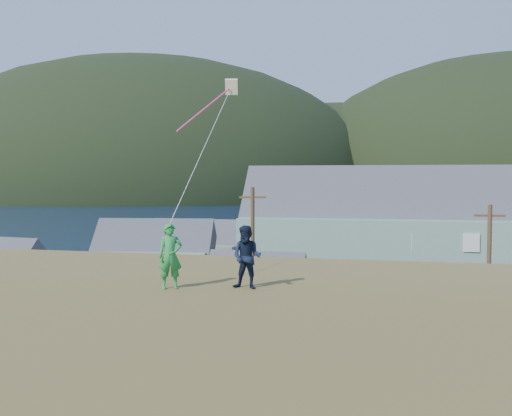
{
  "coord_description": "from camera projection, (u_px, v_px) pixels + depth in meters",
  "views": [
    {
      "loc": [
        8.11,
        -31.28,
        9.86
      ],
      "look_at": [
        3.71,
        -11.57,
        8.8
      ],
      "focal_mm": 40.0,
      "sensor_mm": 36.0,
      "label": 1
    }
  ],
  "objects": [
    {
      "name": "parked_cars",
      "position": [
        194.0,
        271.0,
        55.25
      ],
      "size": [
        23.52,
        12.56,
        1.58
      ],
      "color": "black",
      "rests_on": "waterfront_lot"
    },
    {
      "name": "ground",
      "position": [
        237.0,
        350.0,
        32.76
      ],
      "size": [
        900.0,
        900.0,
        0.0
      ],
      "primitive_type": "plane",
      "color": "#0A1638",
      "rests_on": "ground"
    },
    {
      "name": "lodge",
      "position": [
        462.0,
        234.0,
        48.78
      ],
      "size": [
        38.03,
        11.64,
        13.27
      ],
      "rotation": [
        0.0,
        0.0,
        0.03
      ],
      "color": "gray",
      "rests_on": "waterfront_lot"
    },
    {
      "name": "grass_strip",
      "position": [
        228.0,
        360.0,
        30.81
      ],
      "size": [
        110.0,
        8.0,
        0.1
      ],
      "primitive_type": "cube",
      "color": "#4C3D19",
      "rests_on": "ground"
    },
    {
      "name": "shed_palegreen_near",
      "position": [
        154.0,
        258.0,
        49.83
      ],
      "size": [
        11.15,
        7.9,
        7.55
      ],
      "rotation": [
        0.0,
        0.0,
        0.14
      ],
      "color": "gray",
      "rests_on": "waterfront_lot"
    },
    {
      "name": "wharf",
      "position": [
        270.0,
        252.0,
        73.03
      ],
      "size": [
        26.0,
        14.0,
        0.9
      ],
      "primitive_type": "cube",
      "color": "gray",
      "rests_on": "ground"
    },
    {
      "name": "shed_white",
      "position": [
        255.0,
        288.0,
        40.08
      ],
      "size": [
        7.2,
        4.93,
        5.57
      ],
      "rotation": [
        0.0,
        0.0,
        -0.04
      ],
      "color": "white",
      "rests_on": "waterfront_lot"
    },
    {
      "name": "utility_poles",
      "position": [
        213.0,
        266.0,
        34.4
      ],
      "size": [
        32.63,
        0.24,
        9.21
      ],
      "color": "#47331E",
      "rests_on": "waterfront_lot"
    },
    {
      "name": "kite_flyer_green",
      "position": [
        170.0,
        256.0,
        13.67
      ],
      "size": [
        0.68,
        0.6,
        1.57
      ],
      "primitive_type": "imported",
      "rotation": [
        0.0,
        0.0,
        0.48
      ],
      "color": "#268E3D",
      "rests_on": "hillside"
    },
    {
      "name": "waterfront_lot",
      "position": [
        286.0,
        291.0,
        49.33
      ],
      "size": [
        72.0,
        36.0,
        0.12
      ],
      "primitive_type": "cube",
      "color": "#28282B",
      "rests_on": "ground"
    },
    {
      "name": "far_hills",
      "position": [
        437.0,
        193.0,
        297.2
      ],
      "size": [
        760.0,
        265.0,
        143.0
      ],
      "color": "black",
      "rests_on": "ground"
    },
    {
      "name": "shed_palegreen_far",
      "position": [
        196.0,
        248.0,
        59.29
      ],
      "size": [
        10.19,
        6.03,
        6.72
      ],
      "rotation": [
        0.0,
        0.0,
        -0.04
      ],
      "color": "slate",
      "rests_on": "waterfront_lot"
    },
    {
      "name": "far_shore",
      "position": [
        370.0,
        192.0,
        354.33
      ],
      "size": [
        900.0,
        320.0,
        2.0
      ],
      "primitive_type": "cube",
      "color": "black",
      "rests_on": "ground"
    },
    {
      "name": "kite_rig",
      "position": [
        227.0,
        91.0,
        20.61
      ],
      "size": [
        0.9,
        4.04,
        8.78
      ],
      "color": "beige",
      "rests_on": "ground"
    },
    {
      "name": "kite_flyer_navy",
      "position": [
        247.0,
        257.0,
        13.67
      ],
      "size": [
        0.8,
        0.65,
        1.52
      ],
      "primitive_type": "imported",
      "rotation": [
        0.0,
        0.0,
        -0.11
      ],
      "color": "#121B32",
      "rests_on": "hillside"
    }
  ]
}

